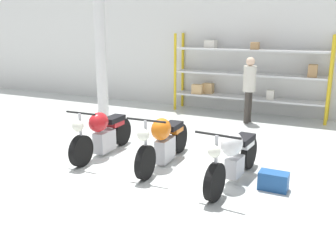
{
  "coord_description": "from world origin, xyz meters",
  "views": [
    {
      "loc": [
        2.85,
        -5.44,
        2.43
      ],
      "look_at": [
        0.0,
        0.4,
        0.7
      ],
      "focal_mm": 40.0,
      "sensor_mm": 36.0,
      "label": 1
    }
  ],
  "objects_px": {
    "motorcycle_white": "(234,155)",
    "shelving_rack": "(246,74)",
    "motorcycle_red": "(102,133)",
    "motorcycle_orange": "(164,141)",
    "person_browsing": "(249,85)",
    "toolbox": "(273,181)"
  },
  "relations": [
    {
      "from": "motorcycle_white",
      "to": "motorcycle_orange",
      "type": "bearing_deg",
      "value": -95.87
    },
    {
      "from": "motorcycle_white",
      "to": "motorcycle_red",
      "type": "bearing_deg",
      "value": -89.92
    },
    {
      "from": "shelving_rack",
      "to": "motorcycle_red",
      "type": "bearing_deg",
      "value": -108.65
    },
    {
      "from": "toolbox",
      "to": "person_browsing",
      "type": "bearing_deg",
      "value": 109.71
    },
    {
      "from": "motorcycle_red",
      "to": "person_browsing",
      "type": "distance_m",
      "value": 4.26
    },
    {
      "from": "shelving_rack",
      "to": "motorcycle_red",
      "type": "relative_size",
      "value": 2.2
    },
    {
      "from": "shelving_rack",
      "to": "person_browsing",
      "type": "height_order",
      "value": "shelving_rack"
    },
    {
      "from": "motorcycle_red",
      "to": "motorcycle_white",
      "type": "distance_m",
      "value": 2.69
    },
    {
      "from": "motorcycle_white",
      "to": "person_browsing",
      "type": "relative_size",
      "value": 1.22
    },
    {
      "from": "motorcycle_white",
      "to": "toolbox",
      "type": "distance_m",
      "value": 0.71
    },
    {
      "from": "motorcycle_white",
      "to": "person_browsing",
      "type": "height_order",
      "value": "person_browsing"
    },
    {
      "from": "motorcycle_orange",
      "to": "toolbox",
      "type": "height_order",
      "value": "motorcycle_orange"
    },
    {
      "from": "motorcycle_orange",
      "to": "toolbox",
      "type": "distance_m",
      "value": 2.04
    },
    {
      "from": "motorcycle_red",
      "to": "person_browsing",
      "type": "xyz_separation_m",
      "value": [
        1.89,
        3.78,
        0.56
      ]
    },
    {
      "from": "person_browsing",
      "to": "motorcycle_orange",
      "type": "bearing_deg",
      "value": 87.65
    },
    {
      "from": "motorcycle_red",
      "to": "motorcycle_orange",
      "type": "relative_size",
      "value": 0.94
    },
    {
      "from": "motorcycle_white",
      "to": "person_browsing",
      "type": "bearing_deg",
      "value": -164.22
    },
    {
      "from": "shelving_rack",
      "to": "motorcycle_white",
      "type": "height_order",
      "value": "shelving_rack"
    },
    {
      "from": "motorcycle_orange",
      "to": "person_browsing",
      "type": "height_order",
      "value": "person_browsing"
    },
    {
      "from": "shelving_rack",
      "to": "motorcycle_orange",
      "type": "distance_m",
      "value": 4.67
    },
    {
      "from": "motorcycle_white",
      "to": "shelving_rack",
      "type": "bearing_deg",
      "value": -162.62
    },
    {
      "from": "person_browsing",
      "to": "shelving_rack",
      "type": "bearing_deg",
      "value": -63.71
    }
  ]
}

